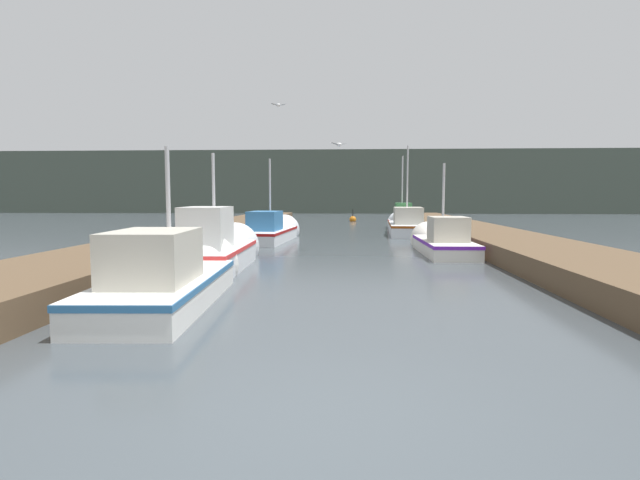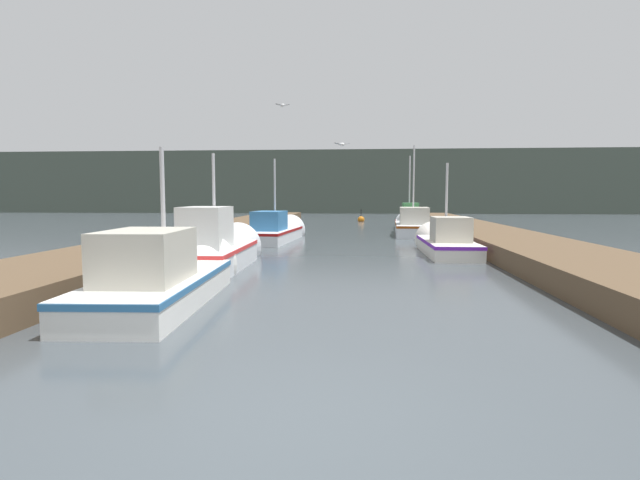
{
  "view_description": "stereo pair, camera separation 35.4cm",
  "coord_description": "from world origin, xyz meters",
  "px_view_note": "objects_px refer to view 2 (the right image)",
  "views": [
    {
      "loc": [
        0.21,
        -4.03,
        1.93
      ],
      "look_at": [
        -0.55,
        9.51,
        0.71
      ],
      "focal_mm": 28.0,
      "sensor_mm": 36.0,
      "label": 1
    },
    {
      "loc": [
        0.57,
        -4.01,
        1.93
      ],
      "look_at": [
        -0.55,
        9.51,
        0.71
      ],
      "focal_mm": 28.0,
      "sensor_mm": 36.0,
      "label": 2
    }
  ],
  "objects_px": {
    "fishing_boat_0": "(170,275)",
    "fishing_boat_5": "(409,221)",
    "fishing_boat_2": "(444,242)",
    "seagull_lead": "(342,144)",
    "mooring_piling_1": "(461,233)",
    "mooring_piling_2": "(265,223)",
    "fishing_boat_4": "(413,225)",
    "channel_buoy": "(361,219)",
    "mooring_piling_0": "(186,241)",
    "seagull_1": "(282,105)",
    "fishing_boat_1": "(218,249)",
    "fishing_boat_3": "(277,231)"
  },
  "relations": [
    {
      "from": "fishing_boat_2",
      "to": "mooring_piling_0",
      "type": "height_order",
      "value": "fishing_boat_2"
    },
    {
      "from": "mooring_piling_2",
      "to": "channel_buoy",
      "type": "bearing_deg",
      "value": 66.72
    },
    {
      "from": "fishing_boat_1",
      "to": "mooring_piling_2",
      "type": "height_order",
      "value": "fishing_boat_1"
    },
    {
      "from": "mooring_piling_1",
      "to": "channel_buoy",
      "type": "bearing_deg",
      "value": 101.08
    },
    {
      "from": "mooring_piling_0",
      "to": "fishing_boat_3",
      "type": "bearing_deg",
      "value": 81.19
    },
    {
      "from": "fishing_boat_0",
      "to": "mooring_piling_1",
      "type": "xyz_separation_m",
      "value": [
        7.19,
        9.3,
        0.16
      ]
    },
    {
      "from": "fishing_boat_0",
      "to": "fishing_boat_1",
      "type": "height_order",
      "value": "fishing_boat_1"
    },
    {
      "from": "fishing_boat_0",
      "to": "fishing_boat_3",
      "type": "distance_m",
      "value": 12.11
    },
    {
      "from": "fishing_boat_0",
      "to": "seagull_lead",
      "type": "distance_m",
      "value": 9.26
    },
    {
      "from": "mooring_piling_2",
      "to": "mooring_piling_0",
      "type": "bearing_deg",
      "value": -89.49
    },
    {
      "from": "mooring_piling_0",
      "to": "mooring_piling_2",
      "type": "bearing_deg",
      "value": 90.51
    },
    {
      "from": "channel_buoy",
      "to": "fishing_boat_1",
      "type": "bearing_deg",
      "value": -99.35
    },
    {
      "from": "mooring_piling_2",
      "to": "mooring_piling_1",
      "type": "bearing_deg",
      "value": -38.96
    },
    {
      "from": "fishing_boat_1",
      "to": "fishing_boat_3",
      "type": "xyz_separation_m",
      "value": [
        0.26,
        8.0,
        -0.09
      ]
    },
    {
      "from": "seagull_1",
      "to": "mooring_piling_0",
      "type": "bearing_deg",
      "value": 51.18
    },
    {
      "from": "fishing_boat_1",
      "to": "channel_buoy",
      "type": "distance_m",
      "value": 23.9
    },
    {
      "from": "fishing_boat_2",
      "to": "channel_buoy",
      "type": "height_order",
      "value": "fishing_boat_2"
    },
    {
      "from": "fishing_boat_4",
      "to": "mooring_piling_2",
      "type": "distance_m",
      "value": 7.51
    },
    {
      "from": "fishing_boat_4",
      "to": "channel_buoy",
      "type": "xyz_separation_m",
      "value": [
        -2.57,
        11.68,
        -0.3
      ]
    },
    {
      "from": "fishing_boat_0",
      "to": "fishing_boat_3",
      "type": "xyz_separation_m",
      "value": [
        -0.03,
        12.11,
        -0.02
      ]
    },
    {
      "from": "fishing_boat_5",
      "to": "seagull_lead",
      "type": "height_order",
      "value": "fishing_boat_5"
    },
    {
      "from": "mooring_piling_0",
      "to": "seagull_lead",
      "type": "xyz_separation_m",
      "value": [
        4.16,
        3.87,
        2.98
      ]
    },
    {
      "from": "fishing_boat_2",
      "to": "fishing_boat_5",
      "type": "height_order",
      "value": "fishing_boat_5"
    },
    {
      "from": "seagull_lead",
      "to": "seagull_1",
      "type": "bearing_deg",
      "value": -71.99
    },
    {
      "from": "fishing_boat_2",
      "to": "seagull_lead",
      "type": "distance_m",
      "value": 4.78
    },
    {
      "from": "fishing_boat_5",
      "to": "mooring_piling_2",
      "type": "height_order",
      "value": "fishing_boat_5"
    },
    {
      "from": "fishing_boat_1",
      "to": "fishing_boat_2",
      "type": "xyz_separation_m",
      "value": [
        6.67,
        3.86,
        -0.12
      ]
    },
    {
      "from": "fishing_boat_1",
      "to": "mooring_piling_1",
      "type": "bearing_deg",
      "value": 33.44
    },
    {
      "from": "mooring_piling_1",
      "to": "channel_buoy",
      "type": "xyz_separation_m",
      "value": [
        -3.6,
        18.39,
        -0.43
      ]
    },
    {
      "from": "fishing_boat_1",
      "to": "mooring_piling_0",
      "type": "relative_size",
      "value": 3.8
    },
    {
      "from": "fishing_boat_1",
      "to": "channel_buoy",
      "type": "xyz_separation_m",
      "value": [
        3.88,
        23.58,
        -0.34
      ]
    },
    {
      "from": "mooring_piling_0",
      "to": "seagull_lead",
      "type": "distance_m",
      "value": 6.42
    },
    {
      "from": "fishing_boat_2",
      "to": "seagull_lead",
      "type": "xyz_separation_m",
      "value": [
        -3.47,
        0.19,
        3.29
      ]
    },
    {
      "from": "mooring_piling_2",
      "to": "seagull_1",
      "type": "bearing_deg",
      "value": -72.28
    },
    {
      "from": "fishing_boat_0",
      "to": "seagull_lead",
      "type": "xyz_separation_m",
      "value": [
        2.91,
        8.17,
        3.24
      ]
    },
    {
      "from": "fishing_boat_3",
      "to": "seagull_1",
      "type": "xyz_separation_m",
      "value": [
        0.58,
        -1.84,
        4.97
      ]
    },
    {
      "from": "fishing_boat_5",
      "to": "seagull_1",
      "type": "distance_m",
      "value": 12.52
    },
    {
      "from": "mooring_piling_0",
      "to": "seagull_1",
      "type": "xyz_separation_m",
      "value": [
        1.79,
        5.98,
        4.7
      ]
    },
    {
      "from": "mooring_piling_1",
      "to": "fishing_boat_5",
      "type": "bearing_deg",
      "value": 94.45
    },
    {
      "from": "fishing_boat_0",
      "to": "fishing_boat_5",
      "type": "xyz_separation_m",
      "value": [
        6.34,
        20.2,
        -0.01
      ]
    },
    {
      "from": "channel_buoy",
      "to": "seagull_lead",
      "type": "bearing_deg",
      "value": -91.99
    },
    {
      "from": "channel_buoy",
      "to": "fishing_boat_0",
      "type": "bearing_deg",
      "value": -97.38
    },
    {
      "from": "fishing_boat_0",
      "to": "fishing_boat_5",
      "type": "bearing_deg",
      "value": 69.48
    },
    {
      "from": "fishing_boat_4",
      "to": "mooring_piling_0",
      "type": "bearing_deg",
      "value": -119.08
    },
    {
      "from": "channel_buoy",
      "to": "seagull_1",
      "type": "height_order",
      "value": "seagull_1"
    },
    {
      "from": "mooring_piling_1",
      "to": "mooring_piling_2",
      "type": "bearing_deg",
      "value": 141.04
    },
    {
      "from": "mooring_piling_0",
      "to": "channel_buoy",
      "type": "xyz_separation_m",
      "value": [
        4.83,
        23.4,
        -0.53
      ]
    },
    {
      "from": "mooring_piling_2",
      "to": "fishing_boat_1",
      "type": "bearing_deg",
      "value": -85.0
    },
    {
      "from": "fishing_boat_4",
      "to": "fishing_boat_5",
      "type": "bearing_deg",
      "value": 90.64
    },
    {
      "from": "fishing_boat_0",
      "to": "mooring_piling_0",
      "type": "bearing_deg",
      "value": 103.06
    }
  ]
}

